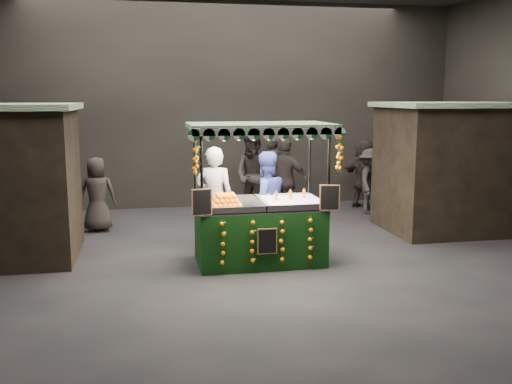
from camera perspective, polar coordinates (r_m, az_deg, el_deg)
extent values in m
plane|color=black|center=(9.58, 0.30, -6.93)|extent=(12.00, 12.00, 0.00)
cube|color=black|center=(14.12, -3.80, 8.67)|extent=(12.00, 0.10, 5.00)
cube|color=black|center=(4.40, 13.52, 6.41)|extent=(12.00, 0.10, 5.00)
cube|color=black|center=(12.30, 19.35, 2.17)|extent=(2.80, 2.00, 2.50)
cube|color=#11501F|center=(12.21, 19.69, 8.23)|extent=(3.00, 2.20, 0.10)
cube|color=black|center=(9.39, 0.35, -4.33)|extent=(2.04, 1.11, 0.93)
cube|color=silver|center=(9.29, 0.36, -1.45)|extent=(2.04, 1.11, 0.04)
cylinder|color=black|center=(8.60, -5.41, -1.26)|extent=(0.05, 0.05, 2.22)
cylinder|color=black|center=(9.01, 7.22, -0.79)|extent=(0.05, 0.05, 2.22)
cylinder|color=black|center=(9.63, -6.06, -0.10)|extent=(0.05, 0.05, 2.22)
cylinder|color=black|center=(10.00, 5.31, 0.27)|extent=(0.05, 0.05, 2.22)
cube|color=#11501F|center=(9.13, 0.36, 6.68)|extent=(2.27, 1.34, 0.07)
cube|color=white|center=(9.41, 3.67, -0.99)|extent=(0.91, 1.00, 0.07)
cube|color=black|center=(8.54, -5.44, -1.03)|extent=(0.31, 0.09, 0.41)
cube|color=black|center=(8.95, 7.39, -0.56)|extent=(0.31, 0.09, 0.41)
cube|color=black|center=(8.82, 1.13, -4.95)|extent=(0.31, 0.02, 0.41)
imported|color=gray|center=(10.11, -4.20, -0.66)|extent=(0.76, 0.59, 1.86)
imported|color=navy|center=(10.10, 0.92, -0.91)|extent=(0.98, 0.83, 1.77)
imported|color=#2B2623|center=(12.95, -22.98, 0.73)|extent=(0.78, 0.67, 1.80)
imported|color=black|center=(12.74, -0.20, 1.61)|extent=(1.17, 1.11, 1.91)
imported|color=#2B2523|center=(12.42, 2.98, 1.15)|extent=(1.11, 0.99, 1.80)
imported|color=#2A2522|center=(13.57, 11.34, 1.09)|extent=(0.98, 1.13, 1.52)
imported|color=#282320|center=(11.96, -15.62, -0.22)|extent=(0.74, 0.49, 1.52)
imported|color=black|center=(14.15, 10.75, 1.77)|extent=(1.07, 1.62, 1.68)
imported|color=#292321|center=(14.06, 1.54, 2.08)|extent=(0.53, 0.71, 1.77)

